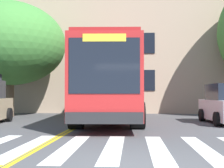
# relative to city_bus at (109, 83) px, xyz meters

# --- Properties ---
(crosswalk) EXTENTS (10.33, 4.25, 0.01)m
(crosswalk) POSITION_rel_city_bus_xyz_m (1.38, -7.90, -1.88)
(crosswalk) COLOR white
(crosswalk) RESTS_ON ground
(lane_line_yellow_inner) EXTENTS (0.12, 36.00, 0.01)m
(lane_line_yellow_inner) POSITION_rel_city_bus_xyz_m (-1.12, 6.10, -1.88)
(lane_line_yellow_inner) COLOR gold
(lane_line_yellow_inner) RESTS_ON ground
(lane_line_yellow_outer) EXTENTS (0.12, 36.00, 0.01)m
(lane_line_yellow_outer) POSITION_rel_city_bus_xyz_m (-0.96, 6.10, -1.88)
(lane_line_yellow_outer) COLOR gold
(lane_line_yellow_outer) RESTS_ON ground
(city_bus) EXTENTS (3.46, 12.52, 3.46)m
(city_bus) POSITION_rel_city_bus_xyz_m (0.00, 0.00, 0.00)
(city_bus) COLOR #B22323
(city_bus) RESTS_ON ground
(car_red_behind_bus) EXTENTS (2.32, 4.23, 1.71)m
(car_red_behind_bus) POSITION_rel_city_bus_xyz_m (-0.97, 10.84, -1.09)
(car_red_behind_bus) COLOR #AD1E1E
(car_red_behind_bus) RESTS_ON ground
(street_tree_curbside_small) EXTENTS (8.20, 8.45, 6.76)m
(street_tree_curbside_small) POSITION_rel_city_bus_xyz_m (-6.18, 2.10, 2.40)
(street_tree_curbside_small) COLOR brown
(street_tree_curbside_small) RESTS_ON ground
(building_facade) EXTENTS (39.65, 9.36, 8.98)m
(building_facade) POSITION_rel_city_bus_xyz_m (2.03, 10.03, 2.61)
(building_facade) COLOR tan
(building_facade) RESTS_ON ground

